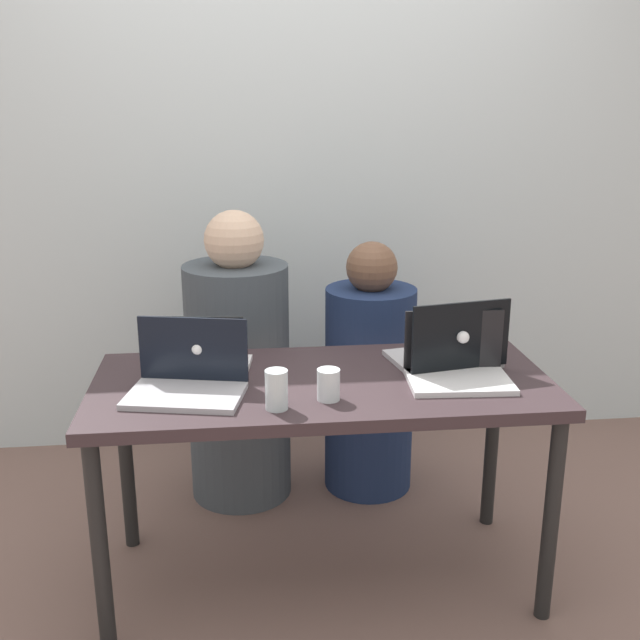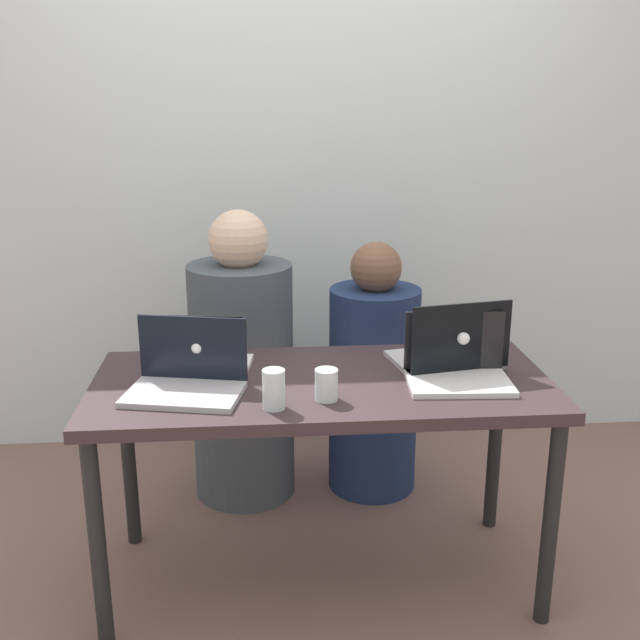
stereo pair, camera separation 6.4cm
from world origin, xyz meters
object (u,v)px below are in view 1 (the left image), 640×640
at_px(person_on_right, 369,381).
at_px(laptop_front_left, 188,379).
at_px(laptop_front_right, 457,367).
at_px(water_glass_center, 327,387).
at_px(water_glass_left, 277,392).
at_px(laptop_back_right, 448,351).
at_px(person_on_left, 239,373).
at_px(laptop_back_left, 203,361).

xyz_separation_m(person_on_right, laptop_front_left, (-0.69, -0.71, 0.32)).
distance_m(laptop_front_right, water_glass_center, 0.45).
relative_size(laptop_front_left, water_glass_left, 3.24).
distance_m(laptop_back_right, laptop_front_right, 0.14).
bearing_deg(water_glass_center, laptop_front_right, 14.61).
bearing_deg(laptop_front_left, laptop_back_right, 22.24).
relative_size(person_on_left, water_glass_center, 12.50).
bearing_deg(water_glass_center, laptop_back_right, 29.41).
bearing_deg(person_on_right, laptop_front_right, 109.55).
xyz_separation_m(laptop_front_right, water_glass_center, (-0.43, -0.11, -0.00)).
relative_size(person_on_right, laptop_front_left, 2.76).
relative_size(person_on_left, laptop_back_left, 3.79).
xyz_separation_m(person_on_left, person_on_right, (0.54, 0.00, -0.06)).
xyz_separation_m(laptop_back_right, laptop_front_right, (-0.01, -0.13, -0.01)).
bearing_deg(person_on_left, laptop_front_left, 88.13).
bearing_deg(laptop_front_right, laptop_back_right, 89.96).
bearing_deg(laptop_front_right, water_glass_center, -162.08).
height_order(person_on_right, water_glass_center, person_on_right).
xyz_separation_m(laptop_front_left, laptop_front_right, (0.85, 0.02, -0.00)).
height_order(laptop_front_left, laptop_front_right, laptop_front_left).
bearing_deg(water_glass_left, person_on_right, 63.36).
relative_size(laptop_back_right, laptop_front_right, 1.15).
relative_size(person_on_left, person_on_right, 1.13).
xyz_separation_m(water_glass_left, water_glass_center, (0.15, 0.05, -0.01)).
height_order(person_on_left, laptop_front_right, person_on_left).
bearing_deg(person_on_left, laptop_front_right, 145.39).
bearing_deg(laptop_front_right, water_glass_left, -161.08).
height_order(person_on_left, water_glass_center, person_on_left).
height_order(laptop_front_left, water_glass_center, laptop_front_left).
distance_m(person_on_left, laptop_back_left, 0.62).
height_order(water_glass_left, water_glass_center, water_glass_left).
distance_m(laptop_back_left, water_glass_left, 0.37).
height_order(laptop_back_left, laptop_front_right, laptop_back_left).
bearing_deg(laptop_back_right, laptop_front_right, 75.88).
height_order(laptop_back_right, laptop_back_left, laptop_back_right).
xyz_separation_m(laptop_front_left, water_glass_left, (0.26, -0.14, 0.00)).
bearing_deg(laptop_back_right, water_glass_center, 18.64).
bearing_deg(person_on_right, laptop_back_right, 113.29).
bearing_deg(person_on_right, water_glass_center, 77.88).
distance_m(person_on_left, water_glass_left, 0.90).
xyz_separation_m(person_on_left, laptop_back_left, (-0.11, -0.55, 0.26)).
xyz_separation_m(person_on_left, laptop_front_left, (-0.15, -0.71, 0.26)).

